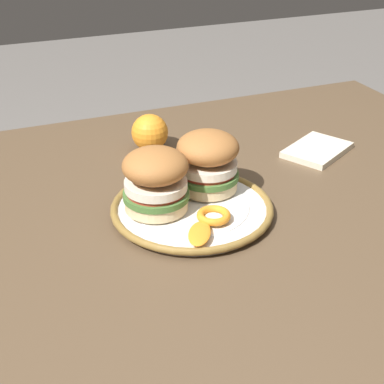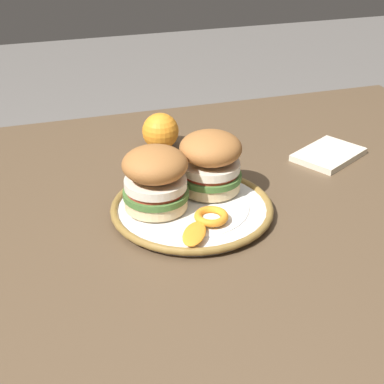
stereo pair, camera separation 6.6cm
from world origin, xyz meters
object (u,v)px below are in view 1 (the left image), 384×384
object	(u,v)px
sandwich_half_right	(208,160)
whole_orange	(150,132)
sandwich_half_left	(153,180)
dining_table	(158,260)
dinner_plate	(192,209)

from	to	relation	value
sandwich_half_right	whole_orange	bearing A→B (deg)	97.24
sandwich_half_left	whole_orange	xyz separation A→B (m)	(0.08, 0.25, -0.03)
whole_orange	dining_table	bearing A→B (deg)	-106.37
sandwich_half_left	sandwich_half_right	bearing A→B (deg)	16.36
dinner_plate	sandwich_half_left	xyz separation A→B (m)	(-0.06, 0.01, 0.06)
sandwich_half_left	sandwich_half_right	xyz separation A→B (m)	(0.11, 0.03, 0.00)
dinner_plate	whole_orange	xyz separation A→B (m)	(0.02, 0.26, 0.03)
dining_table	sandwich_half_left	bearing A→B (deg)	-174.73
sandwich_half_left	sandwich_half_right	world-z (taller)	same
dining_table	whole_orange	xyz separation A→B (m)	(0.07, 0.25, 0.12)
whole_orange	dinner_plate	bearing A→B (deg)	-93.81
dinner_plate	sandwich_half_right	bearing A→B (deg)	43.05
sandwich_half_right	whole_orange	distance (m)	0.22
dining_table	whole_orange	world-z (taller)	whole_orange
dinner_plate	sandwich_half_right	xyz separation A→B (m)	(0.05, 0.04, 0.06)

